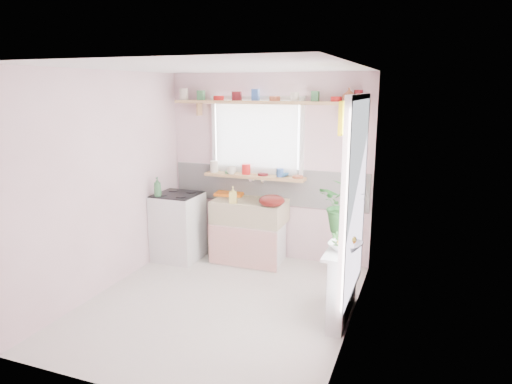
% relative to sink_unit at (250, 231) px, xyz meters
% --- Properties ---
extents(room, '(3.20, 3.20, 3.20)m').
position_rel_sink_unit_xyz_m(room, '(0.81, -0.43, 0.94)').
color(room, silver).
rests_on(room, ground).
extents(sink_unit, '(0.95, 0.65, 1.11)m').
position_rel_sink_unit_xyz_m(sink_unit, '(0.00, 0.00, 0.00)').
color(sink_unit, white).
rests_on(sink_unit, ground).
extents(cooker, '(0.58, 0.58, 0.93)m').
position_rel_sink_unit_xyz_m(cooker, '(-0.95, -0.24, 0.03)').
color(cooker, white).
rests_on(cooker, ground).
extents(radiator_ledge, '(0.22, 0.95, 0.78)m').
position_rel_sink_unit_xyz_m(radiator_ledge, '(1.45, -1.09, -0.03)').
color(radiator_ledge, white).
rests_on(radiator_ledge, ground).
extents(windowsill, '(1.40, 0.22, 0.04)m').
position_rel_sink_unit_xyz_m(windowsill, '(-0.00, 0.19, 0.71)').
color(windowsill, tan).
rests_on(windowsill, room).
extents(pine_shelf, '(2.52, 0.24, 0.04)m').
position_rel_sink_unit_xyz_m(pine_shelf, '(0.15, 0.18, 1.69)').
color(pine_shelf, tan).
rests_on(pine_shelf, room).
extents(shelf_crockery, '(2.47, 0.11, 0.12)m').
position_rel_sink_unit_xyz_m(shelf_crockery, '(0.13, 0.18, 1.76)').
color(shelf_crockery, silver).
rests_on(shelf_crockery, pine_shelf).
extents(sill_crockery, '(1.35, 0.11, 0.12)m').
position_rel_sink_unit_xyz_m(sill_crockery, '(-0.05, 0.19, 0.78)').
color(sill_crockery, silver).
rests_on(sill_crockery, windowsill).
extents(dish_tray, '(0.42, 0.34, 0.04)m').
position_rel_sink_unit_xyz_m(dish_tray, '(-0.38, 0.21, 0.44)').
color(dish_tray, orange).
rests_on(dish_tray, sink_unit).
extents(colander, '(0.39, 0.39, 0.15)m').
position_rel_sink_unit_xyz_m(colander, '(0.37, -0.19, 0.49)').
color(colander, '#56120E').
rests_on(colander, sink_unit).
extents(jade_plant, '(0.68, 0.64, 0.61)m').
position_rel_sink_unit_xyz_m(jade_plant, '(1.38, -0.69, 0.65)').
color(jade_plant, '#266028').
rests_on(jade_plant, radiator_ledge).
extents(fruit_bowl, '(0.37, 0.37, 0.08)m').
position_rel_sink_unit_xyz_m(fruit_bowl, '(1.48, -1.24, 0.38)').
color(fruit_bowl, white).
rests_on(fruit_bowl, radiator_ledge).
extents(herb_pot, '(0.10, 0.07, 0.19)m').
position_rel_sink_unit_xyz_m(herb_pot, '(1.39, -1.28, 0.44)').
color(herb_pot, '#2A5F26').
rests_on(herb_pot, radiator_ledge).
extents(soap_bottle_sink, '(0.13, 0.13, 0.22)m').
position_rel_sink_unit_xyz_m(soap_bottle_sink, '(-0.15, -0.19, 0.53)').
color(soap_bottle_sink, '#DBC961').
rests_on(soap_bottle_sink, sink_unit).
extents(sill_cup, '(0.15, 0.15, 0.10)m').
position_rel_sink_unit_xyz_m(sill_cup, '(-0.31, 0.13, 0.78)').
color(sill_cup, silver).
rests_on(sill_cup, windowsill).
extents(sill_bowl, '(0.19, 0.19, 0.06)m').
position_rel_sink_unit_xyz_m(sill_bowl, '(0.38, 0.24, 0.76)').
color(sill_bowl, teal).
rests_on(sill_bowl, windowsill).
extents(shelf_vase, '(0.17, 0.17, 0.16)m').
position_rel_sink_unit_xyz_m(shelf_vase, '(1.23, 0.12, 1.79)').
color(shelf_vase, '#9E5330').
rests_on(shelf_vase, pine_shelf).
extents(cooker_bottle, '(0.11, 0.11, 0.26)m').
position_rel_sink_unit_xyz_m(cooker_bottle, '(-1.11, -0.46, 0.61)').
color(cooker_bottle, '#397344').
rests_on(cooker_bottle, cooker).
extents(fruit, '(0.20, 0.14, 0.10)m').
position_rel_sink_unit_xyz_m(fruit, '(1.49, -1.23, 0.44)').
color(fruit, orange).
rests_on(fruit, fruit_bowl).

